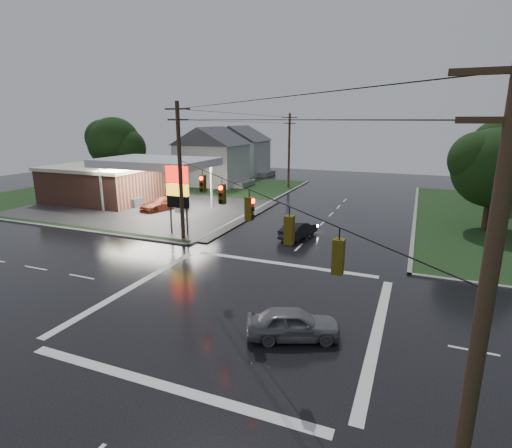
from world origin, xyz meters
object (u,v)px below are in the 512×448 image
at_px(car_pump, 162,204).
at_px(tree_nw_behind, 115,144).
at_px(utility_pole_nw, 180,170).
at_px(tree_ne_near, 495,168).
at_px(house_far, 239,150).
at_px(pylon_sign, 177,189).
at_px(gas_station, 112,181).
at_px(utility_pole_se, 481,327).
at_px(utility_pole_n, 289,149).
at_px(car_north, 298,229).
at_px(tree_ne_far, 510,152).
at_px(house_near, 212,155).
at_px(car_crossing, 293,324).

bearing_deg(car_pump, tree_nw_behind, 164.31).
xyz_separation_m(utility_pole_nw, tree_ne_near, (23.64, 12.49, -0.16)).
bearing_deg(car_pump, utility_pole_nw, -26.07).
bearing_deg(house_far, pylon_sign, -73.02).
relative_size(gas_station, pylon_sign, 4.37).
distance_m(utility_pole_nw, utility_pole_se, 26.87).
bearing_deg(tree_ne_near, utility_pole_nw, -152.14).
height_order(tree_nw_behind, car_pump, tree_nw_behind).
relative_size(utility_pole_n, tree_nw_behind, 1.05).
bearing_deg(house_far, gas_station, -97.50).
distance_m(gas_station, utility_pole_n, 24.60).
relative_size(house_far, car_north, 2.58).
distance_m(tree_nw_behind, tree_ne_near, 48.65).
height_order(utility_pole_se, tree_ne_near, utility_pole_se).
height_order(utility_pole_se, tree_ne_far, utility_pole_se).
xyz_separation_m(house_near, tree_nw_behind, (-12.89, -6.01, 1.77)).
bearing_deg(car_north, car_pump, -2.49).
height_order(house_near, car_pump, house_near).
bearing_deg(utility_pole_nw, utility_pole_se, -45.00).
bearing_deg(pylon_sign, tree_ne_near, 25.01).
xyz_separation_m(tree_ne_far, car_north, (-17.95, -20.50, -5.47)).
height_order(gas_station, tree_ne_far, tree_ne_far).
bearing_deg(tree_ne_far, utility_pole_nw, -137.41).
relative_size(utility_pole_se, tree_ne_far, 1.12).
relative_size(house_near, tree_nw_behind, 1.10).
bearing_deg(house_near, tree_ne_far, -3.01).
distance_m(gas_station, house_near, 17.07).
relative_size(house_near, tree_ne_near, 1.23).
xyz_separation_m(tree_nw_behind, car_crossing, (37.36, -31.93, -5.46)).
height_order(gas_station, car_north, gas_station).
relative_size(utility_pole_se, car_north, 2.57).
distance_m(pylon_sign, house_near, 27.56).
relative_size(pylon_sign, utility_pole_n, 0.57).
xyz_separation_m(pylon_sign, utility_pole_n, (1.00, 27.50, 1.46)).
relative_size(tree_ne_near, car_pump, 1.72).
bearing_deg(car_crossing, car_pump, 23.75).
height_order(pylon_sign, house_far, house_far).
distance_m(tree_nw_behind, car_pump, 21.05).
height_order(tree_nw_behind, car_crossing, tree_nw_behind).
bearing_deg(house_far, car_crossing, -62.98).
bearing_deg(utility_pole_nw, tree_ne_far, 42.59).
relative_size(utility_pole_nw, utility_pole_n, 1.05).
relative_size(gas_station, tree_nw_behind, 2.62).
distance_m(utility_pole_se, car_north, 25.69).
distance_m(gas_station, car_crossing, 36.38).
xyz_separation_m(tree_nw_behind, car_pump, (16.39, -12.05, -5.42)).
height_order(house_near, car_crossing, house_near).
bearing_deg(tree_nw_behind, gas_station, -51.58).
bearing_deg(car_north, utility_pole_n, -57.99).
height_order(utility_pole_n, house_far, utility_pole_n).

